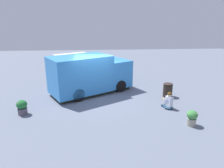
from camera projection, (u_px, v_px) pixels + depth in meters
ground_plane at (97, 97)px, 12.21m from camera, size 40.00×40.00×0.00m
food_truck at (90, 75)px, 12.60m from camera, size 4.21×5.31×2.35m
person_customer at (168, 102)px, 10.53m from camera, size 0.76×0.63×0.89m
planter_flowering_near at (192, 117)px, 8.81m from camera, size 0.46×0.46×0.69m
planter_flowering_far at (55, 75)px, 15.67m from camera, size 0.50×0.50×0.67m
planter_flowering_side at (22, 107)px, 9.85m from camera, size 0.50×0.50×0.72m
trash_bin at (168, 90)px, 12.15m from camera, size 0.55×0.55×0.83m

